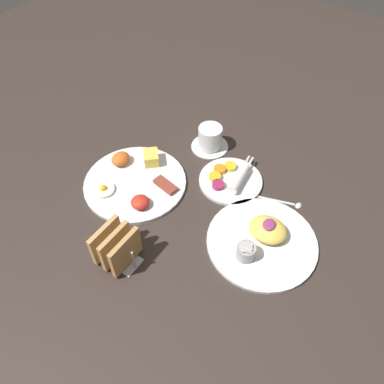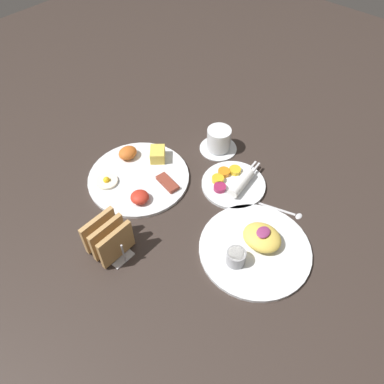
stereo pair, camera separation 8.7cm
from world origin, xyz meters
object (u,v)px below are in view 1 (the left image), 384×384
at_px(plate_breakfast, 135,180).
at_px(plate_condiments, 231,179).
at_px(coffee_cup, 210,139).
at_px(toast_rack, 116,247).
at_px(plate_foreground, 262,239).

bearing_deg(plate_breakfast, plate_condiments, -55.05).
xyz_separation_m(plate_condiments, coffee_cup, (0.09, 0.13, 0.03)).
height_order(plate_condiments, coffee_cup, coffee_cup).
xyz_separation_m(toast_rack, coffee_cup, (0.48, 0.03, -0.01)).
xyz_separation_m(plate_breakfast, plate_condiments, (0.16, -0.23, 0.00)).
xyz_separation_m(plate_condiments, plate_foreground, (-0.14, -0.18, 0.00)).
bearing_deg(toast_rack, plate_condiments, -14.88).
xyz_separation_m(plate_breakfast, plate_foreground, (0.02, -0.41, 0.00)).
relative_size(plate_condiments, coffee_cup, 1.66).
bearing_deg(toast_rack, plate_foreground, -48.59).
distance_m(plate_breakfast, toast_rack, 0.26).
bearing_deg(plate_foreground, coffee_cup, 53.08).
height_order(plate_breakfast, plate_condiments, plate_breakfast).
bearing_deg(plate_condiments, plate_breakfast, 124.95).
height_order(plate_breakfast, plate_foreground, plate_foreground).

